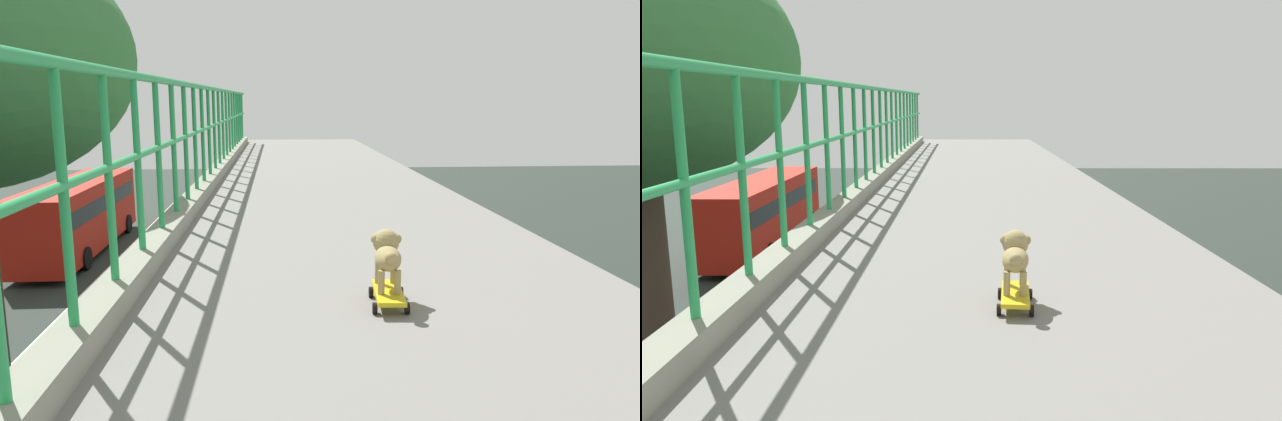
{
  "view_description": "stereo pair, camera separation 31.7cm",
  "coord_description": "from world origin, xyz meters",
  "views": [
    {
      "loc": [
        0.65,
        0.49,
        6.92
      ],
      "look_at": [
        0.94,
        4.61,
        6.13
      ],
      "focal_mm": 32.75,
      "sensor_mm": 36.0,
      "label": 1
    },
    {
      "loc": [
        0.96,
        0.48,
        6.92
      ],
      "look_at": [
        0.94,
        4.61,
        6.13
      ],
      "focal_mm": 32.75,
      "sensor_mm": 36.0,
      "label": 2
    }
  ],
  "objects": [
    {
      "name": "small_dog",
      "position": [
        1.24,
        3.57,
        6.09
      ],
      "size": [
        0.18,
        0.38,
        0.31
      ],
      "color": "#A28C58",
      "rests_on": "toy_skateboard"
    },
    {
      "name": "toy_skateboard",
      "position": [
        1.24,
        3.49,
        5.88
      ],
      "size": [
        0.22,
        0.41,
        0.08
      ],
      "color": "gold",
      "rests_on": "overpass_deck"
    },
    {
      "name": "city_bus",
      "position": [
        -8.48,
        27.39,
        1.84
      ],
      "size": [
        2.56,
        10.95,
        3.25
      ],
      "color": "#B51C11",
      "rests_on": "ground"
    }
  ]
}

